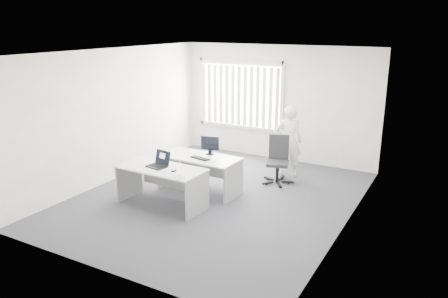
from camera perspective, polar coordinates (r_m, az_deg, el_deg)
The scene contains 18 objects.
ground at distance 8.58m, azimuth -1.04°, elevation -6.43°, with size 6.00×6.00×0.00m, color #45454C.
wall_back at distance 10.79m, azimuth 6.96°, elevation 5.95°, with size 5.00×0.02×2.80m, color white.
wall_front at distance 5.85m, azimuth -15.98°, elevation -3.45°, with size 5.00×0.02×2.80m, color white.
wall_left at distance 9.62m, azimuth -14.13°, elevation 4.31°, with size 0.02×6.00×2.80m, color white.
wall_right at distance 7.26m, azimuth 16.25°, elevation 0.34°, with size 0.02×6.00×2.80m, color white.
ceiling at distance 7.94m, azimuth -1.14°, elevation 12.57°, with size 5.00×6.00×0.02m, color silver.
window at distance 11.14m, azimuth 2.11°, elevation 7.16°, with size 2.32×0.06×1.76m, color silver.
blinds at distance 11.09m, azimuth 1.96°, elevation 6.97°, with size 2.20×0.10×1.50m, color white, non-canonical shape.
desk_near at distance 8.15m, azimuth -8.17°, elevation -3.80°, with size 1.66×0.81×0.75m.
desk_far at distance 8.76m, azimuth -3.24°, elevation -2.27°, with size 1.64×0.81×0.74m.
office_chair at distance 9.36m, azimuth 7.01°, elevation -2.51°, with size 0.73×0.73×1.02m.
person at distance 9.68m, azimuth 8.45°, elevation 1.03°, with size 0.58×0.38×1.59m, color white.
laptop at distance 8.07m, azimuth -8.84°, elevation -1.40°, with size 0.36×0.32×0.28m, color black, non-canonical shape.
paper_sheet at distance 7.88m, azimuth -6.71°, elevation -2.84°, with size 0.30×0.21×0.00m, color silver.
mouse at distance 7.83m, azimuth -6.58°, elevation -2.78°, with size 0.06×0.10×0.04m, color silver, non-canonical shape.
booklet at distance 7.50m, azimuth -6.14°, elevation -3.76°, with size 0.16×0.23×0.01m, color white.
keyboard at distance 8.55m, azimuth -3.16°, elevation -1.21°, with size 0.41×0.14×0.02m, color black.
monitor at distance 8.77m, azimuth -1.84°, elevation 0.47°, with size 0.37×0.11×0.37m, color black, non-canonical shape.
Camera 1 is at (3.97, -6.85, 3.31)m, focal length 35.00 mm.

